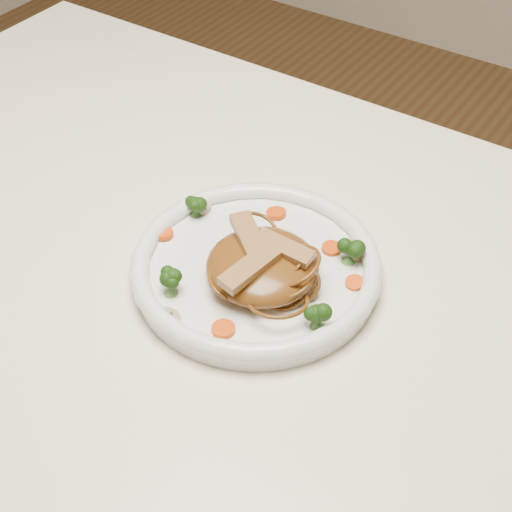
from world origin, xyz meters
The scene contains 19 objects.
table centered at (0.00, 0.00, 0.65)m, with size 1.20×0.80×0.75m.
plate centered at (0.03, 0.03, 0.76)m, with size 0.25×0.25×0.02m, color white.
noodle_mound centered at (0.05, 0.02, 0.78)m, with size 0.11×0.11×0.04m, color brown.
chicken_a centered at (0.06, 0.04, 0.80)m, with size 0.06×0.02×0.01m, color #9C7449.
chicken_b centered at (0.03, 0.03, 0.80)m, with size 0.07×0.02×0.01m, color #9C7449.
chicken_c centered at (0.05, 0.00, 0.80)m, with size 0.07×0.02×0.01m, color #9C7449.
broccoli_0 centered at (0.11, 0.09, 0.78)m, with size 0.03×0.03×0.03m, color #1A400D, non-canonical shape.
broccoli_1 centered at (-0.07, 0.06, 0.78)m, with size 0.03×0.03×0.03m, color #1A400D, non-canonical shape.
broccoli_2 centered at (-0.01, -0.05, 0.78)m, with size 0.03×0.03×0.03m, color #1A400D, non-canonical shape.
broccoli_3 centered at (0.13, 0.00, 0.78)m, with size 0.03×0.03×0.03m, color #1A400D, non-canonical shape.
carrot_0 centered at (0.09, 0.10, 0.77)m, with size 0.02×0.02×0.01m, color #EC4408.
carrot_1 centered at (-0.07, 0.02, 0.77)m, with size 0.02×0.02×0.01m, color #EC4408.
carrot_2 centered at (0.13, 0.07, 0.77)m, with size 0.02×0.02×0.01m, color #EC4408.
carrot_3 centered at (0.01, 0.11, 0.77)m, with size 0.02×0.02×0.01m, color #EC4408.
carrot_4 centered at (0.06, -0.06, 0.77)m, with size 0.02×0.02×0.01m, color #EC4408.
mushroom_0 centered at (0.01, -0.07, 0.77)m, with size 0.02×0.02×0.01m, color tan.
mushroom_1 centered at (0.11, 0.11, 0.77)m, with size 0.03×0.03×0.01m, color tan.
mushroom_2 centered at (-0.07, 0.08, 0.77)m, with size 0.02×0.02×0.01m, color tan.
mushroom_3 centered at (0.11, 0.11, 0.77)m, with size 0.02×0.02×0.01m, color tan.
Camera 1 is at (0.34, -0.43, 1.30)m, focal length 53.12 mm.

